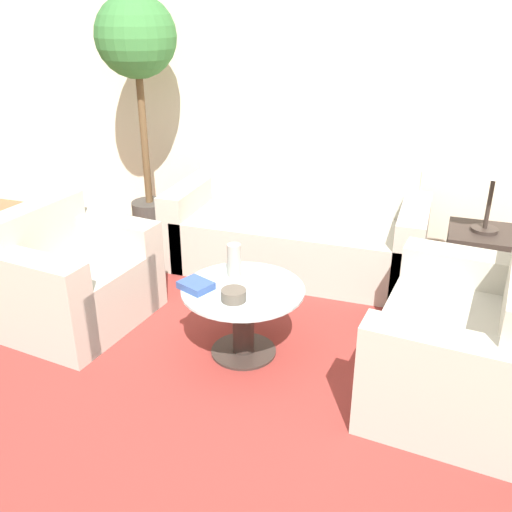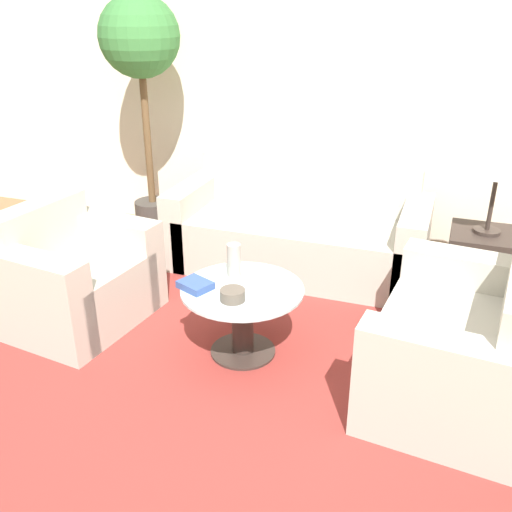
{
  "view_description": "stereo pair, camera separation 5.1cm",
  "coord_description": "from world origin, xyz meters",
  "px_view_note": "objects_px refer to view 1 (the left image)",
  "views": [
    {
      "loc": [
        1.02,
        -2.12,
        2.02
      ],
      "look_at": [
        -0.0,
        0.91,
        0.55
      ],
      "focal_mm": 40.0,
      "sensor_mm": 36.0,
      "label": 1
    },
    {
      "loc": [
        1.07,
        -2.1,
        2.02
      ],
      "look_at": [
        -0.0,
        0.91,
        0.55
      ],
      "focal_mm": 40.0,
      "sensor_mm": 36.0,
      "label": 2
    }
  ],
  "objects_px": {
    "coffee_table": "(243,312)",
    "loveseat": "(465,347)",
    "armchair": "(71,282)",
    "bowl": "(234,295)",
    "potted_plant": "(138,64)",
    "table_lamp": "(498,156)",
    "vase": "(234,260)",
    "sofa_main": "(297,233)",
    "book_stack": "(196,285)"
  },
  "relations": [
    {
      "from": "coffee_table",
      "to": "loveseat",
      "type": "bearing_deg",
      "value": 1.7
    },
    {
      "from": "armchair",
      "to": "loveseat",
      "type": "distance_m",
      "value": 2.48
    },
    {
      "from": "bowl",
      "to": "armchair",
      "type": "bearing_deg",
      "value": 172.33
    },
    {
      "from": "coffee_table",
      "to": "potted_plant",
      "type": "height_order",
      "value": "potted_plant"
    },
    {
      "from": "table_lamp",
      "to": "potted_plant",
      "type": "bearing_deg",
      "value": 175.33
    },
    {
      "from": "loveseat",
      "to": "armchair",
      "type": "bearing_deg",
      "value": -83.24
    },
    {
      "from": "table_lamp",
      "to": "vase",
      "type": "distance_m",
      "value": 1.85
    },
    {
      "from": "table_lamp",
      "to": "potted_plant",
      "type": "distance_m",
      "value": 2.76
    },
    {
      "from": "table_lamp",
      "to": "bowl",
      "type": "height_order",
      "value": "table_lamp"
    },
    {
      "from": "coffee_table",
      "to": "vase",
      "type": "bearing_deg",
      "value": 126.23
    },
    {
      "from": "table_lamp",
      "to": "sofa_main",
      "type": "bearing_deg",
      "value": 173.39
    },
    {
      "from": "potted_plant",
      "to": "book_stack",
      "type": "relative_size",
      "value": 8.99
    },
    {
      "from": "loveseat",
      "to": "table_lamp",
      "type": "distance_m",
      "value": 1.37
    },
    {
      "from": "loveseat",
      "to": "coffee_table",
      "type": "relative_size",
      "value": 1.75
    },
    {
      "from": "loveseat",
      "to": "potted_plant",
      "type": "relative_size",
      "value": 0.62
    },
    {
      "from": "sofa_main",
      "to": "loveseat",
      "type": "height_order",
      "value": "sofa_main"
    },
    {
      "from": "loveseat",
      "to": "book_stack",
      "type": "xyz_separation_m",
      "value": [
        -1.52,
        -0.13,
        0.19
      ]
    },
    {
      "from": "table_lamp",
      "to": "armchair",
      "type": "bearing_deg",
      "value": -155.84
    },
    {
      "from": "bowl",
      "to": "coffee_table",
      "type": "bearing_deg",
      "value": 92.38
    },
    {
      "from": "bowl",
      "to": "potted_plant",
      "type": "bearing_deg",
      "value": 131.75
    },
    {
      "from": "sofa_main",
      "to": "table_lamp",
      "type": "distance_m",
      "value": 1.59
    },
    {
      "from": "sofa_main",
      "to": "bowl",
      "type": "xyz_separation_m",
      "value": [
        0.02,
        -1.47,
        0.2
      ]
    },
    {
      "from": "armchair",
      "to": "coffee_table",
      "type": "bearing_deg",
      "value": -83.38
    },
    {
      "from": "table_lamp",
      "to": "vase",
      "type": "height_order",
      "value": "table_lamp"
    },
    {
      "from": "loveseat",
      "to": "table_lamp",
      "type": "relative_size",
      "value": 1.89
    },
    {
      "from": "sofa_main",
      "to": "table_lamp",
      "type": "xyz_separation_m",
      "value": [
        1.37,
        -0.16,
        0.79
      ]
    },
    {
      "from": "armchair",
      "to": "book_stack",
      "type": "bearing_deg",
      "value": -89.12
    },
    {
      "from": "armchair",
      "to": "vase",
      "type": "distance_m",
      "value": 1.15
    },
    {
      "from": "armchair",
      "to": "table_lamp",
      "type": "relative_size",
      "value": 1.49
    },
    {
      "from": "loveseat",
      "to": "vase",
      "type": "distance_m",
      "value": 1.4
    },
    {
      "from": "coffee_table",
      "to": "potted_plant",
      "type": "relative_size",
      "value": 0.36
    },
    {
      "from": "coffee_table",
      "to": "potted_plant",
      "type": "xyz_separation_m",
      "value": [
        -1.37,
        1.38,
        1.24
      ]
    },
    {
      "from": "book_stack",
      "to": "potted_plant",
      "type": "bearing_deg",
      "value": 150.06
    },
    {
      "from": "armchair",
      "to": "book_stack",
      "type": "relative_size",
      "value": 4.43
    },
    {
      "from": "sofa_main",
      "to": "table_lamp",
      "type": "bearing_deg",
      "value": -6.61
    },
    {
      "from": "armchair",
      "to": "table_lamp",
      "type": "distance_m",
      "value": 2.92
    },
    {
      "from": "coffee_table",
      "to": "vase",
      "type": "relative_size",
      "value": 3.54
    },
    {
      "from": "armchair",
      "to": "coffee_table",
      "type": "xyz_separation_m",
      "value": [
        1.22,
        -0.01,
        0.0
      ]
    },
    {
      "from": "potted_plant",
      "to": "bowl",
      "type": "height_order",
      "value": "potted_plant"
    },
    {
      "from": "sofa_main",
      "to": "loveseat",
      "type": "distance_m",
      "value": 1.81
    },
    {
      "from": "armchair",
      "to": "potted_plant",
      "type": "relative_size",
      "value": 0.49
    },
    {
      "from": "table_lamp",
      "to": "loveseat",
      "type": "bearing_deg",
      "value": -94.31
    },
    {
      "from": "table_lamp",
      "to": "vase",
      "type": "bearing_deg",
      "value": -144.99
    },
    {
      "from": "bowl",
      "to": "sofa_main",
      "type": "bearing_deg",
      "value": 90.89
    },
    {
      "from": "sofa_main",
      "to": "loveseat",
      "type": "relative_size",
      "value": 1.55
    },
    {
      "from": "vase",
      "to": "book_stack",
      "type": "xyz_separation_m",
      "value": [
        -0.15,
        -0.24,
        -0.08
      ]
    },
    {
      "from": "potted_plant",
      "to": "coffee_table",
      "type": "bearing_deg",
      "value": -45.39
    },
    {
      "from": "potted_plant",
      "to": "sofa_main",
      "type": "bearing_deg",
      "value": -2.7
    },
    {
      "from": "sofa_main",
      "to": "coffee_table",
      "type": "bearing_deg",
      "value": -89.28
    },
    {
      "from": "vase",
      "to": "loveseat",
      "type": "bearing_deg",
      "value": -4.41
    }
  ]
}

